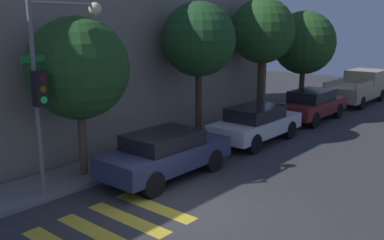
# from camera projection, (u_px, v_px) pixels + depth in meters

# --- Properties ---
(ground_plane) EXTENTS (60.00, 60.00, 0.00)m
(ground_plane) POSITION_uv_depth(u_px,v_px,m) (189.00, 210.00, 10.93)
(ground_plane) COLOR #333335
(sidewalk) EXTENTS (26.00, 1.86, 0.14)m
(sidewalk) POSITION_uv_depth(u_px,v_px,m) (89.00, 172.00, 13.50)
(sidewalk) COLOR slate
(sidewalk) RESTS_ON ground
(building_row) EXTENTS (26.00, 6.00, 7.46)m
(building_row) POSITION_uv_depth(u_px,v_px,m) (10.00, 50.00, 15.41)
(building_row) COLOR gray
(building_row) RESTS_ON ground
(crosswalk) EXTENTS (5.03, 2.60, 0.00)m
(crosswalk) POSITION_uv_depth(u_px,v_px,m) (81.00, 240.00, 9.40)
(crosswalk) COLOR gold
(crosswalk) RESTS_ON ground
(traffic_light_pole) EXTENTS (2.54, 0.56, 5.31)m
(traffic_light_pole) POSITION_uv_depth(u_px,v_px,m) (53.00, 70.00, 11.14)
(traffic_light_pole) COLOR slate
(traffic_light_pole) RESTS_ON ground
(sedan_near_corner) EXTENTS (4.38, 1.82, 1.46)m
(sedan_near_corner) POSITION_uv_depth(u_px,v_px,m) (165.00, 153.00, 13.09)
(sedan_near_corner) COLOR #2D3351
(sedan_near_corner) RESTS_ON ground
(sedan_middle) EXTENTS (4.43, 1.76, 1.47)m
(sedan_middle) POSITION_uv_depth(u_px,v_px,m) (256.00, 123.00, 16.99)
(sedan_middle) COLOR silver
(sedan_middle) RESTS_ON ground
(sedan_far_end) EXTENTS (4.52, 1.76, 1.51)m
(sedan_far_end) POSITION_uv_depth(u_px,v_px,m) (312.00, 104.00, 20.81)
(sedan_far_end) COLOR maroon
(sedan_far_end) RESTS_ON ground
(pickup_truck) EXTENTS (5.44, 2.06, 1.86)m
(pickup_truck) POSITION_uv_depth(u_px,v_px,m) (359.00, 87.00, 25.55)
(pickup_truck) COLOR tan
(pickup_truck) RESTS_ON ground
(tree_near_corner) EXTENTS (3.00, 3.00, 4.88)m
(tree_near_corner) POSITION_uv_depth(u_px,v_px,m) (78.00, 69.00, 12.45)
(tree_near_corner) COLOR brown
(tree_near_corner) RESTS_ON ground
(tree_midblock) EXTENTS (2.88, 2.88, 5.50)m
(tree_midblock) POSITION_uv_depth(u_px,v_px,m) (199.00, 40.00, 16.44)
(tree_midblock) COLOR #42301E
(tree_midblock) RESTS_ON ground
(tree_far_end) EXTENTS (3.03, 3.03, 5.83)m
(tree_far_end) POSITION_uv_depth(u_px,v_px,m) (262.00, 31.00, 19.89)
(tree_far_end) COLOR #42301E
(tree_far_end) RESTS_ON ground
(tree_behind_truck) EXTENTS (3.43, 3.43, 5.34)m
(tree_behind_truck) POSITION_uv_depth(u_px,v_px,m) (304.00, 43.00, 23.34)
(tree_behind_truck) COLOR #4C3823
(tree_behind_truck) RESTS_ON ground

